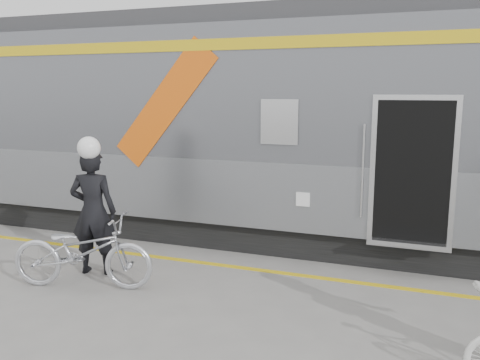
% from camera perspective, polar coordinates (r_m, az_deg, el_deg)
% --- Properties ---
extents(ground, '(90.00, 90.00, 0.00)m').
position_cam_1_polar(ground, '(5.89, 1.65, -17.65)').
color(ground, slate).
rests_on(ground, ground).
extents(train, '(24.00, 3.17, 4.10)m').
position_cam_1_polar(train, '(9.47, 5.83, 5.88)').
color(train, black).
rests_on(train, ground).
extents(safety_strip, '(24.00, 0.12, 0.01)m').
position_cam_1_polar(safety_strip, '(7.79, 6.83, -10.58)').
color(safety_strip, gold).
rests_on(safety_strip, ground).
extents(man, '(0.79, 0.62, 1.90)m').
position_cam_1_polar(man, '(7.89, -16.15, -3.43)').
color(man, black).
rests_on(man, ground).
extents(bicycle_left, '(2.10, 1.18, 1.05)m').
position_cam_1_polar(bicycle_left, '(7.47, -17.26, -7.66)').
color(bicycle_left, '#B7B9BF').
rests_on(bicycle_left, ground).
extents(helmet_man, '(0.33, 0.33, 0.33)m').
position_cam_1_polar(helmet_man, '(7.72, -16.56, 4.65)').
color(helmet_man, white).
rests_on(helmet_man, man).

